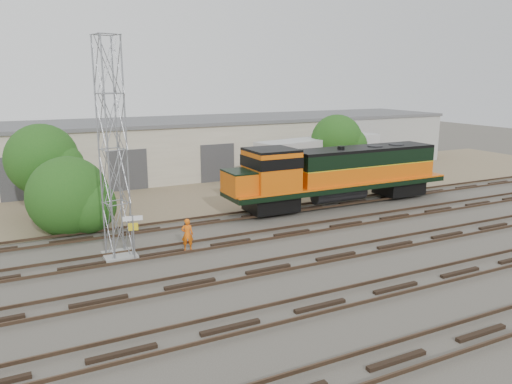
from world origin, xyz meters
name	(u,v)px	position (x,y,z in m)	size (l,w,h in m)	color
ground	(305,241)	(0.00, 0.00, 0.00)	(140.00, 140.00, 0.00)	#47423A
dirt_strip	(209,190)	(0.00, 15.00, 0.01)	(80.00, 16.00, 0.02)	#726047
tracks	(336,256)	(0.00, -3.00, 0.08)	(80.00, 20.40, 0.28)	black
warehouse	(179,147)	(0.04, 22.98, 2.65)	(58.40, 10.40, 5.30)	beige
locomotive	(336,173)	(6.39, 6.00, 2.44)	(17.74, 3.11, 4.26)	black
signal_tower	(113,154)	(-10.08, 2.12, 5.43)	(1.64, 1.64, 11.16)	gray
sign_post	(133,229)	(-9.48, 1.26, 1.69)	(0.98, 0.21, 2.42)	gray
worker	(187,234)	(-6.52, 1.62, 0.88)	(0.64, 0.42, 1.76)	orange
semi_trailer	(323,154)	(10.25, 13.42, 2.54)	(13.38, 5.26, 4.04)	beige
dumpster_blue	(373,161)	(18.94, 16.96, 0.75)	(1.60, 1.50, 1.50)	#151B95
dumpster_red	(389,157)	(22.41, 18.43, 0.70)	(1.50, 1.40, 1.40)	maroon
tree_west	(46,162)	(-12.52, 12.46, 3.72)	(5.00, 4.76, 6.23)	#382619
tree_mid	(73,199)	(-11.52, 7.98, 2.03)	(5.14, 4.89, 4.89)	#382619
tree_east	(340,142)	(11.38, 12.54, 3.70)	(4.72, 4.50, 6.07)	#382619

